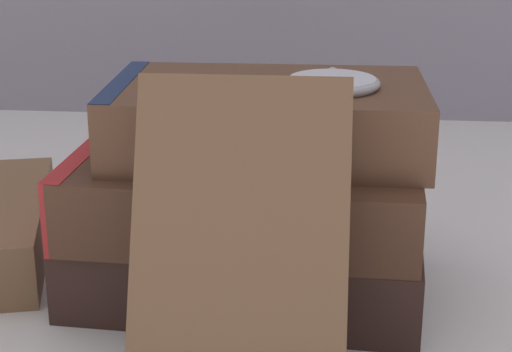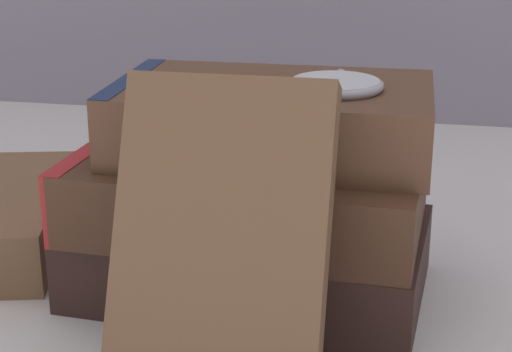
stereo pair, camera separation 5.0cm
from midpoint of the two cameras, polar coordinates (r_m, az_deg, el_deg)
ground_plane at (r=0.52m, az=1.99°, el=-8.47°), size 3.00×3.00×0.00m
book_flat_bottom at (r=0.53m, az=2.17°, el=-5.45°), size 0.22×0.14×0.04m
book_flat_middle at (r=0.51m, az=1.39°, el=-1.08°), size 0.21×0.13×0.04m
book_flat_top at (r=0.51m, az=3.32°, el=3.80°), size 0.19×0.12×0.04m
book_leaning_front at (r=0.41m, az=1.12°, el=-5.22°), size 0.10×0.09×0.16m
pocket_watch at (r=0.49m, az=8.27°, el=6.01°), size 0.05×0.06×0.01m
reading_glasses at (r=0.67m, az=-0.09°, el=-1.93°), size 0.10×0.06×0.00m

